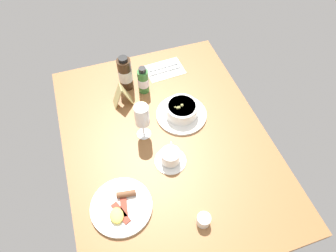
{
  "coord_description": "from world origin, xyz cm",
  "views": [
    {
      "loc": [
        -64.86,
        20.66,
        103.86
      ],
      "look_at": [
        2.12,
        -1.43,
        6.44
      ],
      "focal_mm": 31.6,
      "sensor_mm": 36.0,
      "label": 1
    }
  ],
  "objects_px": {
    "cutlery_setting": "(164,69)",
    "creamer_jug": "(204,220)",
    "breakfast_plate": "(121,207)",
    "sauce_bottle_brown": "(125,74)",
    "porridge_bowl": "(182,111)",
    "jam_jar": "(142,110)",
    "sauce_bottle_green": "(143,81)",
    "menu_card": "(122,95)",
    "wine_glass": "(142,117)",
    "coffee_cup": "(171,157)"
  },
  "relations": [
    {
      "from": "sauce_bottle_brown",
      "to": "porridge_bowl",
      "type": "bearing_deg",
      "value": -143.02
    },
    {
      "from": "wine_glass",
      "to": "menu_card",
      "type": "distance_m",
      "value": 0.21
    },
    {
      "from": "porridge_bowl",
      "to": "menu_card",
      "type": "bearing_deg",
      "value": 56.32
    },
    {
      "from": "breakfast_plate",
      "to": "menu_card",
      "type": "bearing_deg",
      "value": -13.91
    },
    {
      "from": "jam_jar",
      "to": "sauce_bottle_green",
      "type": "relative_size",
      "value": 0.38
    },
    {
      "from": "sauce_bottle_green",
      "to": "creamer_jug",
      "type": "bearing_deg",
      "value": -177.58
    },
    {
      "from": "wine_glass",
      "to": "sauce_bottle_green",
      "type": "distance_m",
      "value": 0.26
    },
    {
      "from": "porridge_bowl",
      "to": "breakfast_plate",
      "type": "height_order",
      "value": "porridge_bowl"
    },
    {
      "from": "breakfast_plate",
      "to": "sauce_bottle_green",
      "type": "bearing_deg",
      "value": -23.67
    },
    {
      "from": "wine_glass",
      "to": "breakfast_plate",
      "type": "xyz_separation_m",
      "value": [
        -0.29,
        0.16,
        -0.11
      ]
    },
    {
      "from": "creamer_jug",
      "to": "sauce_bottle_green",
      "type": "relative_size",
      "value": 0.4
    },
    {
      "from": "creamer_jug",
      "to": "sauce_bottle_brown",
      "type": "relative_size",
      "value": 0.32
    },
    {
      "from": "cutlery_setting",
      "to": "wine_glass",
      "type": "xyz_separation_m",
      "value": [
        -0.35,
        0.2,
        0.12
      ]
    },
    {
      "from": "sauce_bottle_brown",
      "to": "breakfast_plate",
      "type": "relative_size",
      "value": 0.79
    },
    {
      "from": "coffee_cup",
      "to": "breakfast_plate",
      "type": "distance_m",
      "value": 0.26
    },
    {
      "from": "cutlery_setting",
      "to": "breakfast_plate",
      "type": "bearing_deg",
      "value": 150.11
    },
    {
      "from": "breakfast_plate",
      "to": "sauce_bottle_brown",
      "type": "bearing_deg",
      "value": -15.56
    },
    {
      "from": "jam_jar",
      "to": "sauce_bottle_green",
      "type": "height_order",
      "value": "sauce_bottle_green"
    },
    {
      "from": "jam_jar",
      "to": "cutlery_setting",
      "type": "bearing_deg",
      "value": -37.0
    },
    {
      "from": "porridge_bowl",
      "to": "jam_jar",
      "type": "height_order",
      "value": "porridge_bowl"
    },
    {
      "from": "porridge_bowl",
      "to": "creamer_jug",
      "type": "bearing_deg",
      "value": 169.4
    },
    {
      "from": "creamer_jug",
      "to": "wine_glass",
      "type": "height_order",
      "value": "wine_glass"
    },
    {
      "from": "wine_glass",
      "to": "sauce_bottle_green",
      "type": "xyz_separation_m",
      "value": [
        0.24,
        -0.07,
        -0.06
      ]
    },
    {
      "from": "coffee_cup",
      "to": "sauce_bottle_green",
      "type": "relative_size",
      "value": 0.89
    },
    {
      "from": "porridge_bowl",
      "to": "jam_jar",
      "type": "bearing_deg",
      "value": 67.82
    },
    {
      "from": "cutlery_setting",
      "to": "coffee_cup",
      "type": "xyz_separation_m",
      "value": [
        -0.51,
        0.13,
        0.03
      ]
    },
    {
      "from": "cutlery_setting",
      "to": "sauce_bottle_brown",
      "type": "xyz_separation_m",
      "value": [
        -0.05,
        0.2,
        0.08
      ]
    },
    {
      "from": "cutlery_setting",
      "to": "jam_jar",
      "type": "bearing_deg",
      "value": 143.0
    },
    {
      "from": "sauce_bottle_brown",
      "to": "breakfast_plate",
      "type": "xyz_separation_m",
      "value": [
        -0.58,
        0.16,
        -0.07
      ]
    },
    {
      "from": "coffee_cup",
      "to": "sauce_bottle_green",
      "type": "height_order",
      "value": "sauce_bottle_green"
    },
    {
      "from": "creamer_jug",
      "to": "coffee_cup",
      "type": "bearing_deg",
      "value": 6.53
    },
    {
      "from": "creamer_jug",
      "to": "porridge_bowl",
      "type": "bearing_deg",
      "value": -10.6
    },
    {
      "from": "cutlery_setting",
      "to": "menu_card",
      "type": "bearing_deg",
      "value": 121.37
    },
    {
      "from": "menu_card",
      "to": "cutlery_setting",
      "type": "bearing_deg",
      "value": -58.63
    },
    {
      "from": "coffee_cup",
      "to": "sauce_bottle_green",
      "type": "distance_m",
      "value": 0.4
    },
    {
      "from": "cutlery_setting",
      "to": "breakfast_plate",
      "type": "relative_size",
      "value": 0.86
    },
    {
      "from": "cutlery_setting",
      "to": "menu_card",
      "type": "distance_m",
      "value": 0.29
    },
    {
      "from": "sauce_bottle_green",
      "to": "menu_card",
      "type": "xyz_separation_m",
      "value": [
        -0.04,
        0.11,
        -0.01
      ]
    },
    {
      "from": "wine_glass",
      "to": "sauce_bottle_brown",
      "type": "distance_m",
      "value": 0.3
    },
    {
      "from": "breakfast_plate",
      "to": "cutlery_setting",
      "type": "bearing_deg",
      "value": -29.89
    },
    {
      "from": "coffee_cup",
      "to": "sauce_bottle_brown",
      "type": "xyz_separation_m",
      "value": [
        0.45,
        0.07,
        0.05
      ]
    },
    {
      "from": "sauce_bottle_green",
      "to": "porridge_bowl",
      "type": "bearing_deg",
      "value": -149.31
    },
    {
      "from": "sauce_bottle_brown",
      "to": "jam_jar",
      "type": "bearing_deg",
      "value": -172.15
    },
    {
      "from": "jam_jar",
      "to": "menu_card",
      "type": "bearing_deg",
      "value": 37.72
    },
    {
      "from": "cutlery_setting",
      "to": "creamer_jug",
      "type": "distance_m",
      "value": 0.78
    },
    {
      "from": "creamer_jug",
      "to": "breakfast_plate",
      "type": "bearing_deg",
      "value": 61.59
    },
    {
      "from": "breakfast_plate",
      "to": "menu_card",
      "type": "distance_m",
      "value": 0.5
    },
    {
      "from": "breakfast_plate",
      "to": "coffee_cup",
      "type": "bearing_deg",
      "value": -60.81
    },
    {
      "from": "menu_card",
      "to": "porridge_bowl",
      "type": "bearing_deg",
      "value": -123.68
    },
    {
      "from": "porridge_bowl",
      "to": "sauce_bottle_brown",
      "type": "relative_size",
      "value": 1.26
    }
  ]
}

